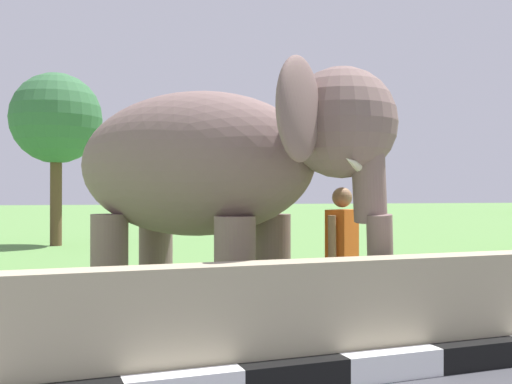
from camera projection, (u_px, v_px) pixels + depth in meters
name	position (u px, v px, depth m)	size (l,w,h in m)	color
barrier_parapet	(69.00, 338.00, 4.41)	(28.00, 0.36, 1.00)	tan
elephant	(217.00, 167.00, 6.86)	(3.79, 3.88, 2.90)	#7C615D
person_handler	(342.00, 251.00, 6.76)	(0.56, 0.45, 1.66)	navy
tree_distant	(56.00, 120.00, 18.65)	(2.84, 2.84, 5.42)	brown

